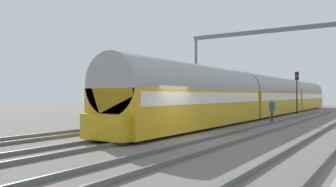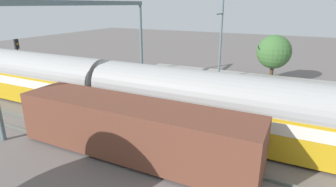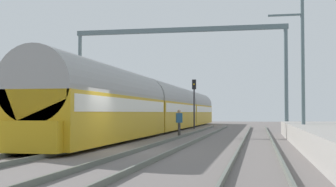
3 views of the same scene
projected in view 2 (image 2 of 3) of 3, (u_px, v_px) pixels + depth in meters
name	position (u px, v px, depth m)	size (l,w,h in m)	color
ground	(306.00, 141.00, 16.05)	(120.00, 120.00, 0.00)	#675F5D
track_west	(305.00, 155.00, 14.39)	(1.52, 60.00, 0.16)	#5A5F56
track_east	(306.00, 127.00, 17.67)	(1.52, 60.00, 0.16)	#5A5F56
track_far_east	(307.00, 108.00, 20.94)	(1.52, 60.00, 0.16)	#5A5F56
platform	(284.00, 87.00, 24.92)	(4.40, 28.00, 0.90)	gray
passenger_train	(26.00, 75.00, 22.77)	(2.93, 49.20, 3.82)	gold
freight_car	(133.00, 129.00, 14.14)	(2.80, 13.00, 2.70)	brown
person_crossing	(130.00, 92.00, 21.59)	(0.46, 0.38, 1.73)	#3A3A3A
railway_signal_far	(19.00, 57.00, 25.47)	(0.36, 0.30, 4.57)	#2D2D33
catenary_gantry	(87.00, 28.00, 20.96)	(15.94, 0.28, 7.86)	slate
catenary_pole_east_mid	(220.00, 44.00, 24.93)	(1.90, 0.20, 8.00)	slate
tree_east_background	(274.00, 52.00, 27.25)	(3.34, 3.34, 4.76)	#4C3826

